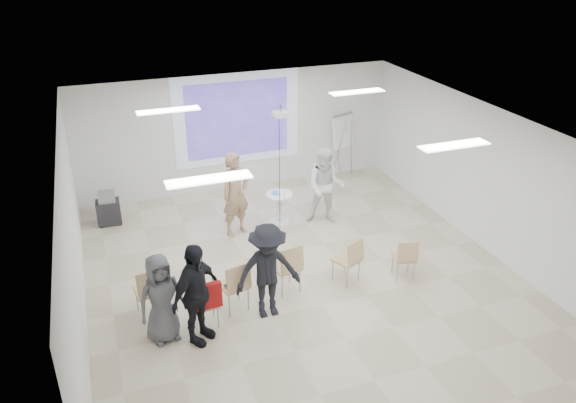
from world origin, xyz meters
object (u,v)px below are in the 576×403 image
object	(u,v)px
laptop	(233,283)
audience_left	(195,288)
av_cart	(108,209)
chair_left_mid	(207,302)
chair_right_inner	(350,258)
audience_mid	(268,265)
chair_far_left	(149,289)
audience_outer	(160,294)
flipchart_easel	(343,131)
player_right	(326,183)
chair_center	(288,265)
chair_left_inner	(236,283)
pedestal_table	(279,207)
chair_right_far	(405,256)
player_left	(235,189)

from	to	relation	value
laptop	audience_left	distance (m)	1.12
audience_left	av_cart	xyz separation A→B (m)	(-1.09, 4.73, -0.66)
av_cart	chair_left_mid	bearing A→B (deg)	-71.46
chair_right_inner	audience_mid	size ratio (longest dim) A/B	0.47
chair_far_left	audience_outer	size ratio (longest dim) A/B	0.56
flipchart_easel	audience_mid	bearing A→B (deg)	-143.89
player_right	chair_center	bearing A→B (deg)	-99.92
player_right	laptop	world-z (taller)	player_right
chair_left_mid	chair_left_inner	xyz separation A→B (m)	(0.57, 0.26, 0.08)
chair_left_inner	audience_mid	xyz separation A→B (m)	(0.50, -0.28, 0.42)
pedestal_table	audience_outer	distance (m)	4.45
chair_center	laptop	distance (m)	1.08
laptop	audience_mid	xyz separation A→B (m)	(0.52, -0.38, 0.47)
pedestal_table	chair_right_far	bearing A→B (deg)	-63.23
chair_right_far	audience_outer	world-z (taller)	audience_outer
audience_outer	av_cart	size ratio (longest dim) A/B	2.23
audience_outer	chair_center	bearing A→B (deg)	-2.16
chair_far_left	audience_outer	world-z (taller)	audience_outer
player_left	laptop	distance (m)	2.81
chair_left_inner	flipchart_easel	bearing A→B (deg)	35.92
pedestal_table	chair_left_inner	world-z (taller)	chair_left_inner
player_left	audience_left	distance (m)	3.64
chair_center	audience_mid	distance (m)	0.85
pedestal_table	chair_left_inner	distance (m)	3.37
pedestal_table	chair_left_mid	xyz separation A→B (m)	(-2.37, -3.12, 0.07)
chair_left_inner	flipchart_easel	size ratio (longest dim) A/B	0.54
player_right	pedestal_table	bearing A→B (deg)	-168.42
player_left	laptop	world-z (taller)	player_left
player_right	chair_right_far	bearing A→B (deg)	-53.12
chair_right_far	flipchart_easel	size ratio (longest dim) A/B	0.48
pedestal_table	laptop	world-z (taller)	pedestal_table
chair_right_far	audience_mid	size ratio (longest dim) A/B	0.43
pedestal_table	audience_left	xyz separation A→B (m)	(-2.58, -3.40, 0.60)
player_right	audience_outer	xyz separation A→B (m)	(-4.10, -2.89, -0.11)
chair_center	laptop	size ratio (longest dim) A/B	2.78
av_cart	player_right	bearing A→B (deg)	-16.58
laptop	av_cart	size ratio (longest dim) A/B	0.46
chair_far_left	audience_outer	distance (m)	0.72
chair_center	audience_mid	xyz separation A→B (m)	(-0.55, -0.50, 0.41)
player_right	chair_left_mid	distance (m)	4.44
player_right	chair_left_inner	world-z (taller)	player_right
player_right	flipchart_easel	distance (m)	2.62
player_left	chair_left_mid	size ratio (longest dim) A/B	2.55
audience_mid	chair_left_mid	bearing A→B (deg)	179.34
pedestal_table	av_cart	world-z (taller)	av_cart
chair_center	flipchart_easel	size ratio (longest dim) A/B	0.56
player_left	player_right	bearing A→B (deg)	-25.22
pedestal_table	player_right	size ratio (longest dim) A/B	0.39
player_left	chair_center	bearing A→B (deg)	-103.97
chair_left_mid	audience_mid	size ratio (longest dim) A/B	0.42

